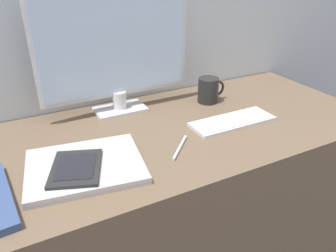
{
  "coord_description": "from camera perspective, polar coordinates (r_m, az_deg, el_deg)",
  "views": [
    {
      "loc": [
        -0.41,
        -0.61,
        1.24
      ],
      "look_at": [
        -0.01,
        0.16,
        0.79
      ],
      "focal_mm": 35.0,
      "sensor_mm": 36.0,
      "label": 1
    }
  ],
  "objects": [
    {
      "name": "monitor",
      "position": [
        1.16,
        -9.1,
        12.66
      ],
      "size": [
        0.54,
        0.11,
        0.42
      ],
      "color": "silver",
      "rests_on": "desk"
    },
    {
      "name": "desk",
      "position": [
        1.28,
        -1.32,
        -15.46
      ],
      "size": [
        1.53,
        0.62,
        0.73
      ],
      "color": "brown",
      "rests_on": "ground_plane"
    },
    {
      "name": "coffee_mug",
      "position": [
        1.29,
        7.1,
        6.24
      ],
      "size": [
        0.12,
        0.08,
        0.1
      ],
      "color": "black",
      "rests_on": "desk"
    },
    {
      "name": "laptop",
      "position": [
        0.91,
        -14.22,
        -6.8
      ],
      "size": [
        0.33,
        0.28,
        0.02
      ],
      "color": "#A3A3A8",
      "rests_on": "desk"
    },
    {
      "name": "pen",
      "position": [
        0.98,
        2.07,
        -3.74
      ],
      "size": [
        0.1,
        0.11,
        0.01
      ],
      "color": "silver",
      "rests_on": "desk"
    },
    {
      "name": "keyboard",
      "position": [
        1.14,
        11.19,
        0.81
      ],
      "size": [
        0.3,
        0.11,
        0.01
      ],
      "color": "silver",
      "rests_on": "desk"
    },
    {
      "name": "ereader",
      "position": [
        0.88,
        -15.74,
        -7.02
      ],
      "size": [
        0.17,
        0.2,
        0.01
      ],
      "color": "black",
      "rests_on": "laptop"
    }
  ]
}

